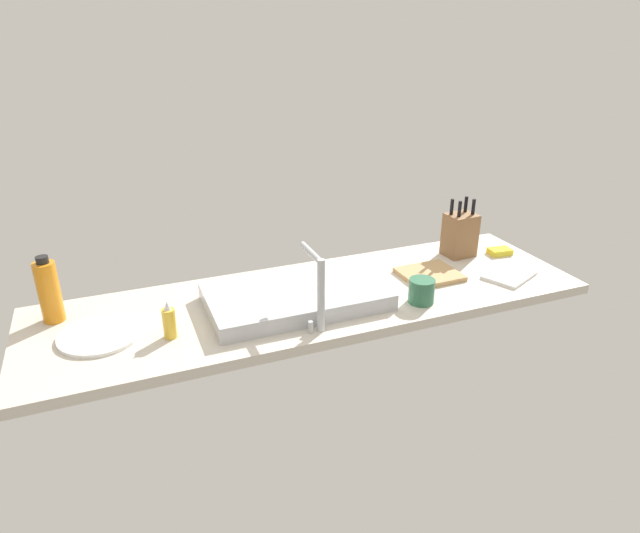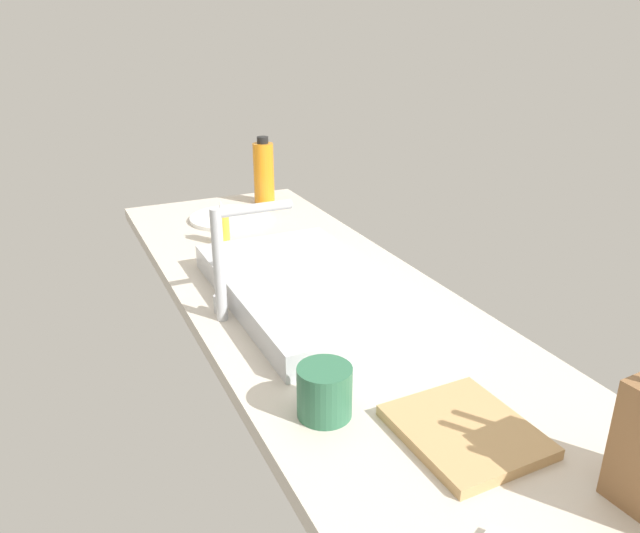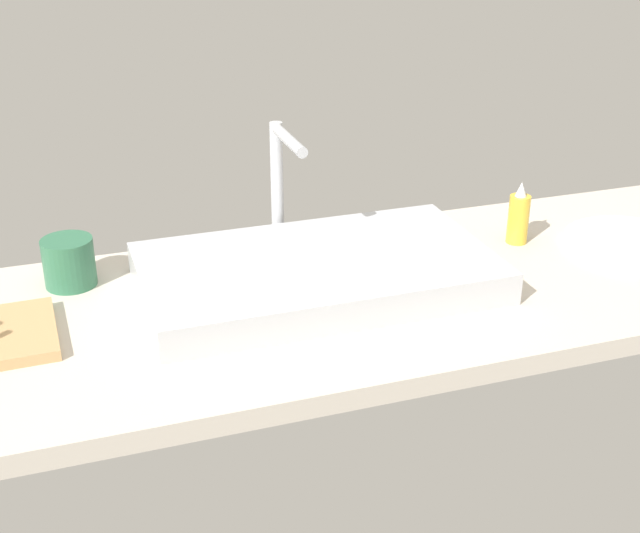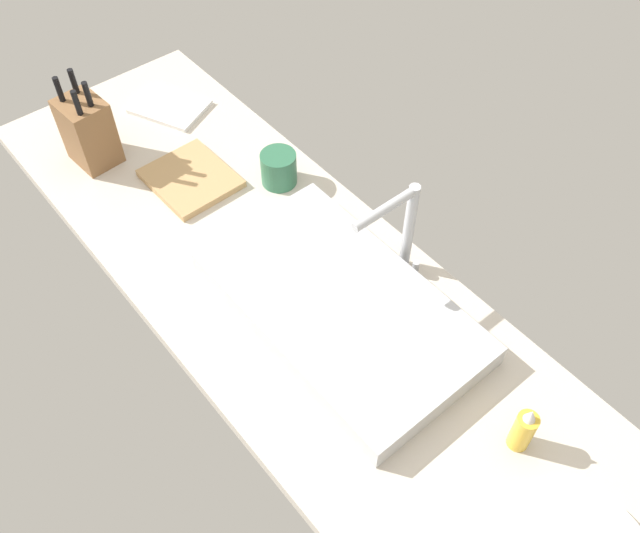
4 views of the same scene
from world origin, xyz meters
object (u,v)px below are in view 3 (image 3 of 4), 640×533
at_px(faucet, 281,175).
at_px(dinner_plate, 631,242).
at_px(sink_basin, 317,273).
at_px(coffee_mug, 69,262).
at_px(soap_bottle, 519,217).

xyz_separation_m(faucet, dinner_plate, (0.64, -0.20, -0.14)).
height_order(sink_basin, faucet, faucet).
distance_m(dinner_plate, coffee_mug, 1.05).
height_order(faucet, dinner_plate, faucet).
height_order(sink_basin, dinner_plate, sink_basin).
xyz_separation_m(sink_basin, soap_bottle, (0.43, 0.06, 0.02)).
relative_size(faucet, dinner_plate, 0.96).
bearing_deg(coffee_mug, sink_basin, -20.18).
bearing_deg(faucet, dinner_plate, -17.05).
bearing_deg(soap_bottle, sink_basin, -171.66).
relative_size(sink_basin, faucet, 2.48).
distance_m(sink_basin, coffee_mug, 0.43).
bearing_deg(dinner_plate, sink_basin, 178.06).
relative_size(sink_basin, dinner_plate, 2.39).
bearing_deg(coffee_mug, faucet, 3.96).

